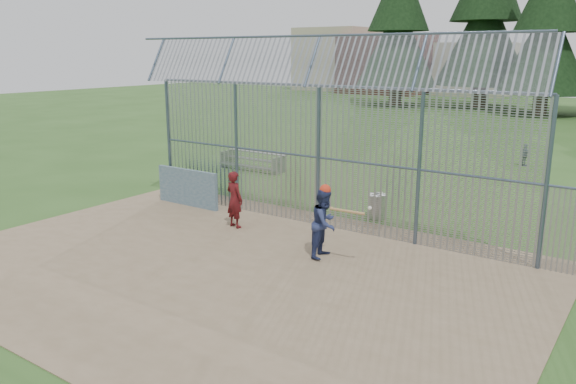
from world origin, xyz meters
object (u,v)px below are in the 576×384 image
Objects in this scene: batter at (325,223)px; onlooker at (235,199)px; trash_can at (377,206)px; dugout_wall at (188,187)px; bleacher at (252,160)px.

onlooker is (-3.35, 0.60, -0.04)m from batter.
trash_can is (2.92, 3.15, -0.45)m from onlooker.
dugout_wall is 0.83× the size of bleacher.
bleacher is at bearing 41.62° from batter.
onlooker is 8.21m from bleacher.
bleacher is (-1.89, 5.80, -0.21)m from dugout_wall.
bleacher is at bearing 108.07° from dugout_wall.
dugout_wall is at bearing -7.95° from onlooker.
batter is at bearing -42.49° from bleacher.
batter is 10.88m from bleacher.
onlooker is 1.99× the size of trash_can.
trash_can is at bearing -25.28° from bleacher.
batter is 1.04× the size of onlooker.
batter is at bearing -179.48° from onlooker.
bleacher is (-4.67, 6.74, -0.42)m from onlooker.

